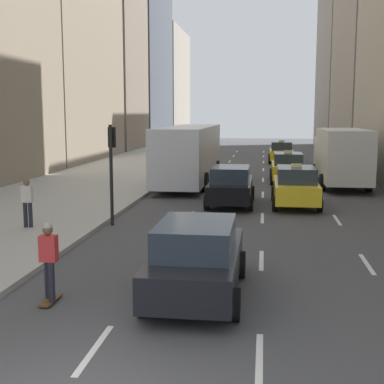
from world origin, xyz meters
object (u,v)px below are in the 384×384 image
(taxi_second, at_px, (296,186))
(city_bus, at_px, (189,152))
(taxi_third, at_px, (281,152))
(box_truck, at_px, (341,155))
(skateboarder, at_px, (49,259))
(sedan_black_near, at_px, (231,185))
(taxi_lead, at_px, (288,167))
(traffic_light_pole, at_px, (112,158))
(sedan_silver_behind, at_px, (197,258))
(pedestrian_mid_block, at_px, (27,201))

(taxi_second, height_order, city_bus, city_bus)
(taxi_third, distance_m, box_truck, 13.77)
(skateboarder, bearing_deg, city_bus, 89.33)
(sedan_black_near, distance_m, city_bus, 7.71)
(sedan_black_near, height_order, skateboarder, skateboarder)
(taxi_second, bearing_deg, city_bus, 128.49)
(city_bus, bearing_deg, taxi_third, 67.26)
(city_bus, bearing_deg, sedan_black_near, -68.44)
(taxi_lead, bearing_deg, traffic_light_pole, -117.49)
(city_bus, xyz_separation_m, traffic_light_pole, (-1.14, -11.86, 0.62))
(sedan_silver_behind, bearing_deg, taxi_lead, 82.07)
(city_bus, height_order, box_truck, city_bus)
(taxi_third, bearing_deg, taxi_second, -90.00)
(taxi_second, height_order, traffic_light_pole, traffic_light_pole)
(traffic_light_pole, bearing_deg, taxi_third, 75.03)
(sedan_silver_behind, height_order, pedestrian_mid_block, pedestrian_mid_block)
(sedan_black_near, distance_m, traffic_light_pole, 6.36)
(taxi_second, bearing_deg, box_truck, 68.18)
(sedan_silver_behind, distance_m, box_truck, 19.76)
(pedestrian_mid_block, bearing_deg, city_bus, 74.50)
(taxi_lead, height_order, sedan_silver_behind, taxi_lead)
(taxi_third, relative_size, sedan_silver_behind, 0.97)
(box_truck, height_order, traffic_light_pole, traffic_light_pole)
(taxi_lead, height_order, sedan_black_near, taxi_lead)
(taxi_second, bearing_deg, traffic_light_pole, -144.58)
(taxi_third, xyz_separation_m, box_truck, (2.80, -13.45, 0.83))
(taxi_lead, bearing_deg, taxi_second, -90.00)
(traffic_light_pole, bearing_deg, taxi_lead, 62.51)
(taxi_second, distance_m, traffic_light_pole, 8.42)
(box_truck, distance_m, traffic_light_pole, 15.19)
(taxi_second, height_order, taxi_third, same)
(city_bus, relative_size, pedestrian_mid_block, 7.04)
(pedestrian_mid_block, bearing_deg, sedan_silver_behind, -41.14)
(sedan_silver_behind, xyz_separation_m, city_bus, (-2.81, 18.99, 0.92))
(city_bus, bearing_deg, taxi_second, -51.51)
(taxi_lead, xyz_separation_m, city_bus, (-5.61, -1.12, 0.91))
(taxi_third, distance_m, traffic_light_pole, 26.18)
(skateboarder, bearing_deg, pedestrian_mid_block, 117.98)
(taxi_third, height_order, city_bus, city_bus)
(box_truck, bearing_deg, sedan_silver_behind, -106.48)
(sedan_silver_behind, distance_m, traffic_light_pole, 8.30)
(taxi_lead, distance_m, sedan_silver_behind, 20.30)
(taxi_lead, relative_size, pedestrian_mid_block, 2.67)
(sedan_silver_behind, relative_size, pedestrian_mid_block, 2.74)
(taxi_lead, relative_size, box_truck, 0.52)
(taxi_lead, relative_size, sedan_black_near, 0.96)
(taxi_third, bearing_deg, sedan_silver_behind, -94.94)
(city_bus, height_order, traffic_light_pole, traffic_light_pole)
(taxi_lead, height_order, traffic_light_pole, traffic_light_pole)
(taxi_third, xyz_separation_m, skateboarder, (-5.84, -33.21, 0.08))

